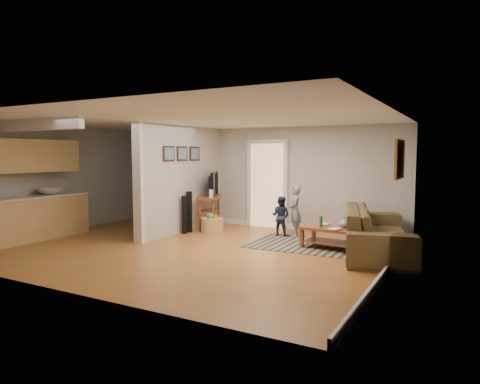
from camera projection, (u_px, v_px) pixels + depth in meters
The scene contains 11 objects.
ground at pixel (190, 248), 8.38m from camera, with size 7.50×7.50×0.00m, color #955126.
room_shell at pixel (160, 172), 9.14m from camera, with size 7.54×6.02×2.52m.
area_rug at pixel (307, 245), 8.67m from camera, with size 2.28×1.67×0.01m, color black.
sofa at pixel (377, 253), 7.99m from camera, with size 2.87×1.12×0.84m, color #4B4525.
coffee_table at pixel (331, 232), 8.28m from camera, with size 1.17×0.78×0.65m.
tv_console at pixel (210, 199), 10.69m from camera, with size 0.97×1.36×1.10m.
speaker_left at pixel (184, 215), 9.87m from camera, with size 0.09×0.09×0.88m, color black.
speaker_right at pixel (189, 212), 10.04m from camera, with size 0.10×0.10×0.97m, color black.
toy_basket at pixel (212, 224), 10.06m from camera, with size 0.53×0.53×0.47m.
child at pixel (295, 235), 9.72m from camera, with size 0.41×0.27×1.13m, color gray.
toddler at pixel (281, 236), 9.65m from camera, with size 0.44×0.34×0.90m, color #1E263E.
Camera 1 is at (4.84, -6.76, 1.83)m, focal length 32.00 mm.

